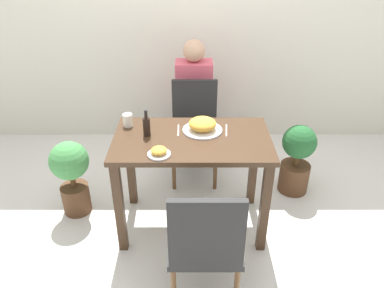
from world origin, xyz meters
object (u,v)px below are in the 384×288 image
potted_plant_left (71,173)px  food_plate (202,125)px  person_figure (194,101)px  potted_plant_right (297,157)px  chair_near (205,242)px  chair_far (194,126)px  sauce_bottle (147,126)px  drink_cup (128,120)px  side_plate (159,152)px

potted_plant_left → food_plate: bearing=-2.8°
person_figure → potted_plant_right: bearing=-35.5°
chair_near → chair_far: 1.42m
chair_near → potted_plant_right: chair_near is taller
chair_far → sauce_bottle: bearing=-116.5°
food_plate → chair_far: bearing=94.9°
chair_far → sauce_bottle: 0.83m
potted_plant_left → potted_plant_right: 1.85m
drink_cup → sauce_bottle: bearing=-42.8°
food_plate → person_figure: (-0.06, 0.96, -0.23)m
food_plate → chair_near: bearing=-90.0°
person_figure → chair_far: bearing=-89.3°
drink_cup → potted_plant_left: (-0.47, -0.03, -0.44)m
chair_near → drink_cup: chair_near is taller
chair_far → side_plate: (-0.23, -0.94, 0.30)m
chair_far → drink_cup: bearing=-132.5°
chair_near → chair_far: same height
chair_near → potted_plant_left: chair_near is taller
side_plate → potted_plant_right: side_plate is taller
chair_far → person_figure: bearing=90.7°
chair_far → potted_plant_right: 0.92m
drink_cup → chair_far: bearing=47.5°
chair_near → side_plate: bearing=-59.8°
chair_near → food_plate: (-0.00, 0.82, 0.32)m
food_plate → sauce_bottle: bearing=-170.2°
food_plate → person_figure: 0.98m
sauce_bottle → person_figure: 1.11m
side_plate → potted_plant_left: size_ratio=0.23×
potted_plant_left → sauce_bottle: bearing=-10.5°
chair_near → sauce_bottle: size_ratio=4.57×
side_plate → sauce_bottle: sauce_bottle is taller
side_plate → person_figure: person_figure is taller
food_plate → drink_cup: food_plate is taller
person_figure → drink_cup: bearing=-118.7°
food_plate → potted_plant_left: size_ratio=0.45×
food_plate → potted_plant_left: food_plate is taller
chair_far → side_plate: size_ratio=5.94×
person_figure → potted_plant_left: bearing=-136.5°
potted_plant_right → chair_far: bearing=162.6°
chair_near → potted_plant_right: size_ratio=1.41×
chair_near → potted_plant_left: bearing=-40.6°
drink_cup → food_plate: bearing=-7.9°
chair_near → chair_far: size_ratio=1.00×
potted_plant_left → potted_plant_right: bearing=8.8°
food_plate → sauce_bottle: sauce_bottle is taller
sauce_bottle → potted_plant_right: (1.20, 0.40, -0.51)m
food_plate → side_plate: bearing=-130.5°
chair_near → side_plate: size_ratio=5.94×
chair_far → potted_plant_right: bearing=-17.4°
sauce_bottle → potted_plant_left: 0.79m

